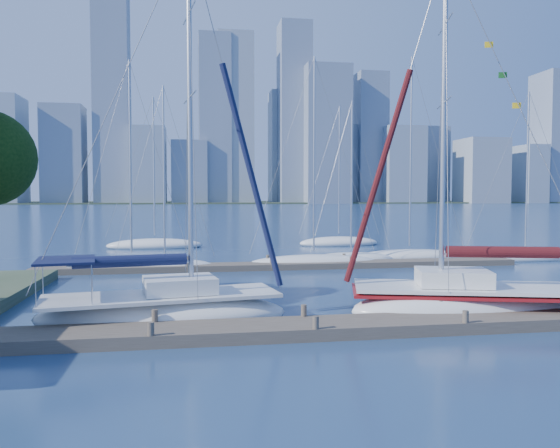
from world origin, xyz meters
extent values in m
plane|color=navy|center=(0.00, 0.00, 0.00)|extent=(700.00, 700.00, 0.00)
cube|color=#4A4136|center=(0.00, 0.00, 0.20)|extent=(26.00, 2.00, 0.40)
cube|color=#4A4136|center=(2.00, 16.00, 0.18)|extent=(30.00, 1.80, 0.36)
cube|color=#38472D|center=(0.00, 320.00, 0.00)|extent=(800.00, 100.00, 1.50)
ellipsoid|color=silver|center=(-4.83, 2.37, 0.26)|extent=(9.17, 4.25, 1.55)
cube|color=silver|center=(-4.83, 2.37, 0.98)|extent=(8.49, 3.91, 0.12)
cube|color=silver|center=(-4.22, 2.47, 1.34)|extent=(2.74, 2.25, 0.57)
cylinder|color=silver|center=(-3.81, 2.53, 7.38)|extent=(0.19, 0.19, 12.70)
cylinder|color=silver|center=(-5.87, 2.20, 2.17)|extent=(4.14, 0.76, 0.10)
cylinder|color=black|center=(-5.87, 2.20, 2.27)|extent=(3.86, 1.01, 0.41)
cube|color=black|center=(-7.96, 1.87, 2.37)|extent=(2.22, 2.72, 0.08)
ellipsoid|color=silver|center=(6.68, 1.89, 0.27)|extent=(9.85, 5.46, 1.64)
cube|color=silver|center=(6.68, 1.89, 1.04)|extent=(9.12, 5.04, 0.13)
cube|color=silver|center=(6.05, 2.06, 1.42)|extent=(3.07, 2.62, 0.60)
cylinder|color=silver|center=(5.63, 2.18, 7.39)|extent=(0.20, 0.20, 12.58)
cylinder|color=silver|center=(7.77, 1.59, 2.30)|extent=(4.31, 1.29, 0.11)
cylinder|color=#490F11|center=(7.77, 1.59, 2.41)|extent=(4.05, 1.51, 0.44)
cube|color=maroon|center=(6.68, 1.89, 0.85)|extent=(9.34, 5.21, 0.11)
ellipsoid|color=silver|center=(-7.37, 16.87, 0.22)|extent=(7.16, 3.30, 1.19)
cylinder|color=silver|center=(-7.37, 16.87, 6.87)|extent=(0.13, 0.13, 11.58)
ellipsoid|color=silver|center=(-5.37, 16.51, 0.18)|extent=(6.17, 2.60, 1.01)
cylinder|color=silver|center=(-5.37, 16.51, 6.02)|extent=(0.11, 0.11, 10.20)
ellipsoid|color=silver|center=(4.00, 16.86, 0.20)|extent=(8.71, 3.20, 1.10)
cylinder|color=silver|center=(4.00, 16.86, 7.16)|extent=(0.12, 0.12, 12.32)
ellipsoid|color=silver|center=(6.88, 18.16, 0.19)|extent=(6.31, 3.26, 1.04)
cylinder|color=silver|center=(6.88, 18.16, 5.90)|extent=(0.11, 0.11, 9.91)
ellipsoid|color=silver|center=(11.42, 19.04, 0.20)|extent=(8.14, 2.25, 1.11)
cylinder|color=silver|center=(11.42, 19.04, 7.58)|extent=(0.12, 0.12, 13.13)
ellipsoid|color=silver|center=(19.36, 17.53, 0.20)|extent=(8.62, 3.26, 1.08)
cylinder|color=silver|center=(19.36, 17.53, 6.35)|extent=(0.12, 0.12, 10.73)
ellipsoid|color=silver|center=(-6.88, 30.88, 0.22)|extent=(8.27, 2.87, 1.22)
cylinder|color=silver|center=(-6.88, 30.88, 7.02)|extent=(0.13, 0.13, 11.82)
ellipsoid|color=silver|center=(9.52, 30.72, 0.22)|extent=(7.59, 3.56, 1.20)
cylinder|color=silver|center=(9.52, 30.72, 6.84)|extent=(0.13, 0.13, 11.49)
cube|color=#8195A7|center=(-96.77, 283.96, 27.63)|extent=(15.61, 23.42, 55.26)
cube|color=slate|center=(-69.73, 287.50, 25.98)|extent=(20.97, 17.63, 51.95)
cube|color=gray|center=(-47.55, 309.43, 16.21)|extent=(14.16, 17.61, 32.41)
cube|color=#8195A7|center=(-25.94, 284.92, 20.58)|extent=(18.60, 19.81, 41.16)
cube|color=slate|center=(-4.22, 286.68, 17.15)|extent=(19.17, 16.86, 34.30)
cube|color=gray|center=(21.35, 289.48, 47.14)|extent=(19.79, 14.99, 94.28)
cube|color=#8195A7|center=(51.90, 304.67, 32.89)|extent=(17.59, 17.46, 65.78)
cube|color=slate|center=(70.99, 278.50, 37.88)|extent=(24.73, 18.95, 75.75)
cube|color=gray|center=(91.42, 294.72, 22.70)|extent=(13.42, 17.11, 45.39)
cube|color=#8195A7|center=(115.77, 279.60, 21.75)|extent=(22.33, 18.80, 43.49)
cube|color=slate|center=(147.05, 309.52, 23.72)|extent=(17.68, 17.52, 47.44)
cube|color=gray|center=(164.09, 278.94, 18.70)|extent=(23.95, 23.94, 37.41)
cube|color=#8195A7|center=(194.50, 279.05, 17.03)|extent=(13.26, 21.38, 34.06)
cube|color=slate|center=(213.93, 282.23, 38.96)|extent=(22.05, 23.60, 77.92)
cube|color=slate|center=(-45.00, 290.00, 56.30)|extent=(18.29, 18.00, 112.60)
cube|color=slate|center=(10.00, 290.00, 46.37)|extent=(17.53, 18.00, 92.74)
cube|color=slate|center=(55.00, 290.00, 50.74)|extent=(17.58, 18.00, 101.49)
cube|color=slate|center=(100.00, 290.00, 37.56)|extent=(17.00, 18.00, 75.12)
camera|label=1|loc=(-3.82, -17.24, 4.54)|focal=35.00mm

